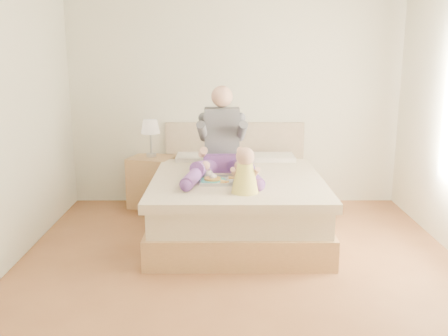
{
  "coord_description": "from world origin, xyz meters",
  "views": [
    {
      "loc": [
        -0.15,
        -3.98,
        1.85
      ],
      "look_at": [
        -0.13,
        0.8,
        0.73
      ],
      "focal_mm": 40.0,
      "sensor_mm": 36.0,
      "label": 1
    }
  ],
  "objects_px": {
    "bed": "(237,200)",
    "tray": "(221,179)",
    "adult": "(222,147)",
    "nightstand": "(153,182)",
    "baby": "(245,174)"
  },
  "relations": [
    {
      "from": "bed",
      "to": "tray",
      "type": "height_order",
      "value": "bed"
    },
    {
      "from": "adult",
      "to": "nightstand",
      "type": "bearing_deg",
      "value": 136.77
    },
    {
      "from": "bed",
      "to": "nightstand",
      "type": "distance_m",
      "value": 1.28
    },
    {
      "from": "tray",
      "to": "baby",
      "type": "relative_size",
      "value": 1.02
    },
    {
      "from": "adult",
      "to": "tray",
      "type": "bearing_deg",
      "value": -91.42
    },
    {
      "from": "adult",
      "to": "baby",
      "type": "height_order",
      "value": "adult"
    },
    {
      "from": "bed",
      "to": "nightstand",
      "type": "bearing_deg",
      "value": 141.48
    },
    {
      "from": "baby",
      "to": "adult",
      "type": "bearing_deg",
      "value": 104.22
    },
    {
      "from": "nightstand",
      "to": "tray",
      "type": "xyz_separation_m",
      "value": [
        0.84,
        -1.17,
        0.33
      ]
    },
    {
      "from": "nightstand",
      "to": "adult",
      "type": "bearing_deg",
      "value": -26.01
    },
    {
      "from": "nightstand",
      "to": "tray",
      "type": "height_order",
      "value": "tray"
    },
    {
      "from": "adult",
      "to": "baby",
      "type": "relative_size",
      "value": 2.65
    },
    {
      "from": "nightstand",
      "to": "baby",
      "type": "relative_size",
      "value": 1.48
    },
    {
      "from": "bed",
      "to": "adult",
      "type": "bearing_deg",
      "value": 176.51
    },
    {
      "from": "bed",
      "to": "tray",
      "type": "distance_m",
      "value": 0.52
    }
  ]
}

